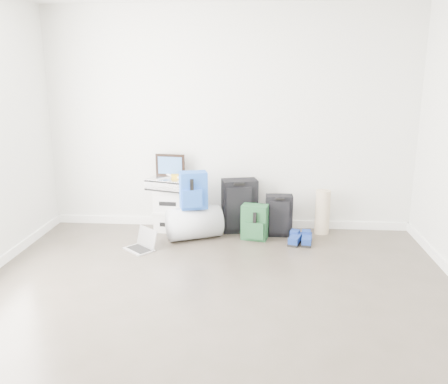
# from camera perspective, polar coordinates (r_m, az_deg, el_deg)

# --- Properties ---
(ground) EXTENTS (5.00, 5.00, 0.00)m
(ground) POSITION_cam_1_polar(r_m,az_deg,el_deg) (3.83, -1.91, -16.09)
(ground) COLOR #3D372C
(ground) RESTS_ON ground
(room_envelope) EXTENTS (4.52, 5.02, 2.71)m
(room_envelope) POSITION_cam_1_polar(r_m,az_deg,el_deg) (3.32, -2.13, 10.60)
(room_envelope) COLOR silver
(room_envelope) RESTS_ON ground
(boxes_stack) EXTENTS (0.39, 0.33, 0.53)m
(boxes_stack) POSITION_cam_1_polar(r_m,az_deg,el_deg) (5.91, -6.52, -2.11)
(boxes_stack) COLOR silver
(boxes_stack) RESTS_ON ground
(briefcase) EXTENTS (0.56, 0.48, 0.14)m
(briefcase) POSITION_cam_1_polar(r_m,az_deg,el_deg) (5.82, -6.62, 1.03)
(briefcase) COLOR #B2B2B7
(briefcase) RESTS_ON boxes_stack
(painting) EXTENTS (0.37, 0.07, 0.28)m
(painting) POSITION_cam_1_polar(r_m,az_deg,el_deg) (5.87, -6.50, 3.22)
(painting) COLOR black
(painting) RESTS_ON briefcase
(drone) EXTENTS (0.39, 0.39, 0.05)m
(drone) POSITION_cam_1_polar(r_m,az_deg,el_deg) (5.77, -5.90, 1.87)
(drone) COLOR gold
(drone) RESTS_ON briefcase
(duffel_bag) EXTENTS (0.72, 0.61, 0.38)m
(duffel_bag) POSITION_cam_1_polar(r_m,az_deg,el_deg) (5.62, -3.60, -3.73)
(duffel_bag) COLOR #989CA1
(duffel_bag) RESTS_ON ground
(blue_backpack) EXTENTS (0.35, 0.30, 0.43)m
(blue_backpack) POSITION_cam_1_polar(r_m,az_deg,el_deg) (5.48, -3.71, 0.12)
(blue_backpack) COLOR #194FA7
(blue_backpack) RESTS_ON duffel_bag
(large_suitcase) EXTENTS (0.47, 0.36, 0.65)m
(large_suitcase) POSITION_cam_1_polar(r_m,az_deg,el_deg) (5.83, 1.86, -1.65)
(large_suitcase) COLOR black
(large_suitcase) RESTS_ON ground
(green_backpack) EXTENTS (0.33, 0.27, 0.42)m
(green_backpack) POSITION_cam_1_polar(r_m,az_deg,el_deg) (5.59, 3.71, -3.73)
(green_backpack) COLOR #153B1A
(green_backpack) RESTS_ON ground
(carry_on) EXTENTS (0.32, 0.21, 0.50)m
(carry_on) POSITION_cam_1_polar(r_m,az_deg,el_deg) (5.73, 6.62, -2.82)
(carry_on) COLOR black
(carry_on) RESTS_ON ground
(shoes) EXTENTS (0.30, 0.31, 0.10)m
(shoes) POSITION_cam_1_polar(r_m,az_deg,el_deg) (5.56, 9.25, -5.66)
(shoes) COLOR black
(shoes) RESTS_ON ground
(rolled_rug) EXTENTS (0.18, 0.18, 0.54)m
(rolled_rug) POSITION_cam_1_polar(r_m,az_deg,el_deg) (5.89, 11.76, -2.36)
(rolled_rug) COLOR tan
(rolled_rug) RESTS_ON ground
(laptop) EXTENTS (0.40, 0.39, 0.23)m
(laptop) POSITION_cam_1_polar(r_m,az_deg,el_deg) (5.40, -9.81, -6.24)
(laptop) COLOR silver
(laptop) RESTS_ON ground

